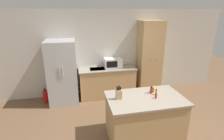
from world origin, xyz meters
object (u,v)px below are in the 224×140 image
at_px(spice_bottle_green_herb, 153,90).
at_px(spice_bottle_short_red, 156,92).
at_px(spice_bottle_tall_dark, 156,96).
at_px(knife_block, 119,94).
at_px(pantry_cabinet, 149,58).
at_px(microwave, 113,63).
at_px(fire_extinguisher, 46,96).
at_px(refrigerator, 62,72).
at_px(spice_bottle_amber_oil, 151,90).

bearing_deg(spice_bottle_green_herb, spice_bottle_short_red, -88.04).
bearing_deg(spice_bottle_short_red, spice_bottle_tall_dark, -117.13).
xyz_separation_m(knife_block, spice_bottle_short_red, (0.79, 0.02, -0.05)).
relative_size(pantry_cabinet, microwave, 4.28).
bearing_deg(fire_extinguisher, spice_bottle_green_herb, -35.62).
xyz_separation_m(pantry_cabinet, knife_block, (-1.48, -1.99, -0.11)).
bearing_deg(microwave, spice_bottle_tall_dark, -80.05).
relative_size(refrigerator, microwave, 3.37).
bearing_deg(spice_bottle_tall_dark, refrigerator, 132.87).
bearing_deg(spice_bottle_green_herb, refrigerator, 137.81).
relative_size(spice_bottle_short_red, spice_bottle_amber_oil, 0.80).
xyz_separation_m(pantry_cabinet, fire_extinguisher, (-3.17, -0.07, -0.95)).
height_order(refrigerator, pantry_cabinet, pantry_cabinet).
xyz_separation_m(microwave, spice_bottle_tall_dark, (0.38, -2.18, -0.08)).
bearing_deg(spice_bottle_tall_dark, knife_block, 170.85).
distance_m(knife_block, fire_extinguisher, 2.69).
bearing_deg(knife_block, refrigerator, 121.28).
relative_size(spice_bottle_amber_oil, fire_extinguisher, 0.35).
bearing_deg(microwave, spice_bottle_green_herb, -76.86).
relative_size(knife_block, fire_extinguisher, 0.65).
xyz_separation_m(spice_bottle_tall_dark, spice_bottle_short_red, (0.07, 0.14, 0.01)).
distance_m(spice_bottle_amber_oil, spice_bottle_green_herb, 0.08).
height_order(refrigerator, fire_extinguisher, refrigerator).
distance_m(spice_bottle_green_herb, fire_extinguisher, 3.14).
relative_size(knife_block, spice_bottle_amber_oil, 1.87).
height_order(pantry_cabinet, spice_bottle_amber_oil, pantry_cabinet).
bearing_deg(spice_bottle_tall_dark, fire_extinguisher, 139.83).
relative_size(knife_block, spice_bottle_green_herb, 2.36).
distance_m(microwave, spice_bottle_green_herb, 1.97).
bearing_deg(knife_block, spice_bottle_tall_dark, -9.15).
relative_size(spice_bottle_tall_dark, spice_bottle_amber_oil, 0.63).
height_order(spice_bottle_tall_dark, spice_bottle_short_red, spice_bottle_short_red).
height_order(pantry_cabinet, spice_bottle_green_herb, pantry_cabinet).
bearing_deg(fire_extinguisher, spice_bottle_amber_oil, -36.95).
distance_m(pantry_cabinet, knife_block, 2.48).
distance_m(spice_bottle_tall_dark, spice_bottle_green_herb, 0.27).
bearing_deg(spice_bottle_tall_dark, spice_bottle_green_herb, 75.84).
distance_m(pantry_cabinet, spice_bottle_short_red, 2.09).
bearing_deg(spice_bottle_green_herb, knife_block, -169.54).
bearing_deg(fire_extinguisher, microwave, 4.15).
relative_size(spice_bottle_tall_dark, spice_bottle_green_herb, 0.80).
height_order(spice_bottle_tall_dark, spice_bottle_amber_oil, spice_bottle_amber_oil).
bearing_deg(spice_bottle_green_herb, spice_bottle_amber_oil, -149.92).
height_order(microwave, fire_extinguisher, microwave).
bearing_deg(spice_bottle_short_red, pantry_cabinet, 70.59).
bearing_deg(spice_bottle_tall_dark, spice_bottle_short_red, 62.87).
bearing_deg(pantry_cabinet, refrigerator, -178.13).
height_order(spice_bottle_tall_dark, fire_extinguisher, spice_bottle_tall_dark).
xyz_separation_m(knife_block, spice_bottle_green_herb, (0.78, 0.14, -0.05)).
height_order(spice_bottle_short_red, spice_bottle_green_herb, same).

